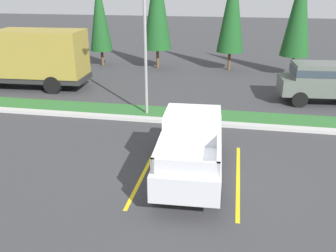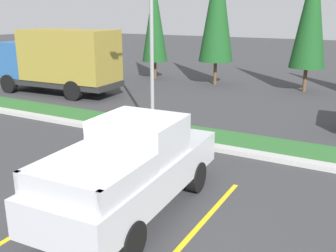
# 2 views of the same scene
# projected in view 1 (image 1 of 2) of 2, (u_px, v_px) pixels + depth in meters

# --- Properties ---
(ground_plane) EXTENTS (120.00, 120.00, 0.00)m
(ground_plane) POSITION_uv_depth(u_px,v_px,m) (183.00, 179.00, 11.78)
(ground_plane) COLOR #38383A
(parking_line_near) EXTENTS (0.12, 4.80, 0.01)m
(parking_line_near) POSITION_uv_depth(u_px,v_px,m) (145.00, 170.00, 12.34)
(parking_line_near) COLOR yellow
(parking_line_near) RESTS_ON ground
(parking_line_far) EXTENTS (0.12, 4.80, 0.01)m
(parking_line_far) POSITION_uv_depth(u_px,v_px,m) (238.00, 178.00, 11.82)
(parking_line_far) COLOR yellow
(parking_line_far) RESTS_ON ground
(curb_strip) EXTENTS (56.00, 0.40, 0.15)m
(curb_strip) POSITION_uv_depth(u_px,v_px,m) (199.00, 123.00, 16.32)
(curb_strip) COLOR #B2B2AD
(curb_strip) RESTS_ON ground
(grass_median) EXTENTS (56.00, 1.80, 0.06)m
(grass_median) POSITION_uv_depth(u_px,v_px,m) (201.00, 115.00, 17.35)
(grass_median) COLOR #2D662D
(grass_median) RESTS_ON ground
(pickup_truck_main) EXTENTS (2.16, 5.31, 2.10)m
(pickup_truck_main) POSITION_uv_depth(u_px,v_px,m) (192.00, 145.00, 11.75)
(pickup_truck_main) COLOR black
(pickup_truck_main) RESTS_ON ground
(cargo_truck_distant) EXTENTS (6.91, 2.77, 3.40)m
(cargo_truck_distant) POSITION_uv_depth(u_px,v_px,m) (31.00, 57.00, 21.41)
(cargo_truck_distant) COLOR black
(cargo_truck_distant) RESTS_ON ground
(suv_distant) EXTENTS (4.73, 2.24, 2.10)m
(suv_distant) POSITION_uv_depth(u_px,v_px,m) (325.00, 80.00, 18.82)
(suv_distant) COLOR black
(suv_distant) RESTS_ON ground
(street_light) EXTENTS (0.24, 1.49, 7.33)m
(street_light) POSITION_uv_depth(u_px,v_px,m) (144.00, 24.00, 15.93)
(street_light) COLOR gray
(street_light) RESTS_ON ground
(cypress_tree_leftmost) EXTENTS (1.65, 1.65, 6.36)m
(cypress_tree_leftmost) POSITION_uv_depth(u_px,v_px,m) (99.00, 15.00, 26.59)
(cypress_tree_leftmost) COLOR brown
(cypress_tree_leftmost) RESTS_ON ground
(cypress_tree_left_inner) EXTENTS (2.05, 2.05, 7.87)m
(cypress_tree_left_inner) POSITION_uv_depth(u_px,v_px,m) (157.00, 2.00, 25.34)
(cypress_tree_left_inner) COLOR brown
(cypress_tree_left_inner) RESTS_ON ground
(cypress_tree_center) EXTENTS (1.91, 1.91, 7.33)m
(cypress_tree_center) POSITION_uv_depth(u_px,v_px,m) (232.00, 8.00, 24.93)
(cypress_tree_center) COLOR brown
(cypress_tree_center) RESTS_ON ground
(cypress_tree_right_inner) EXTENTS (1.92, 1.92, 7.38)m
(cypress_tree_right_inner) POSITION_uv_depth(u_px,v_px,m) (300.00, 9.00, 23.43)
(cypress_tree_right_inner) COLOR brown
(cypress_tree_right_inner) RESTS_ON ground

